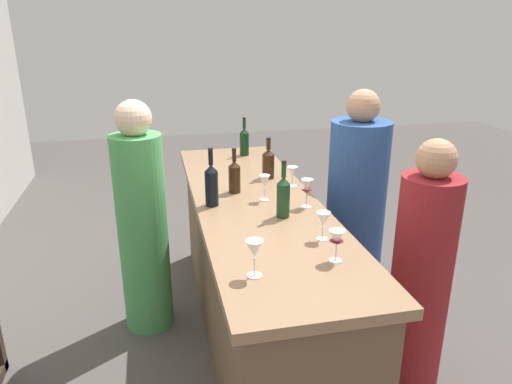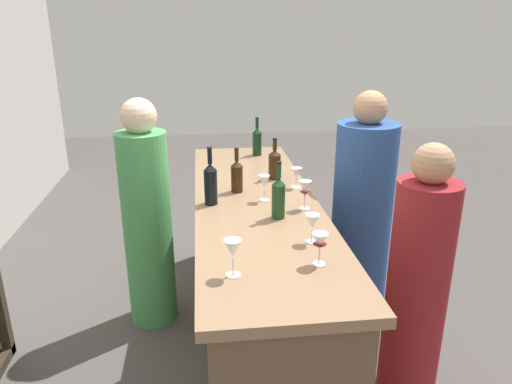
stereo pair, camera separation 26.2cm
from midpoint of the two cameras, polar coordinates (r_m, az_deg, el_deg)
The scene contains 16 objects.
ground_plane at distance 3.29m, azimuth -2.38°, elevation -16.48°, with size 12.00×12.00×0.00m, color #4C4744.
bar_counter at distance 3.04m, azimuth -2.50°, elevation -9.25°, with size 2.51×0.72×0.94m.
wine_bottle_leftmost_olive_green at distance 2.55m, azimuth 0.34°, elevation -0.53°, with size 0.07×0.07×0.32m.
wine_bottle_second_left_near_black at distance 2.74m, azimuth -8.06°, elevation 0.90°, with size 0.08×0.08×0.34m.
wine_bottle_center_amber_brown at distance 2.95m, azimuth -5.13°, elevation 1.88°, with size 0.07×0.07×0.28m.
wine_bottle_second_right_amber_brown at distance 3.21m, azimuth -0.86°, elevation 3.44°, with size 0.08×0.08×0.28m.
wine_bottle_rightmost_dark_green at distance 3.78m, azimuth -3.39°, elevation 6.05°, with size 0.07×0.07×0.30m.
wine_glass_near_left at distance 3.05m, azimuth 1.93°, elevation 2.29°, with size 0.07×0.07×0.13m.
wine_glass_near_center at distance 2.70m, azimuth 3.34°, elevation 0.43°, with size 0.07×0.07×0.17m.
wine_glass_near_right at distance 2.30m, azimuth 4.80°, elevation -3.43°, with size 0.07×0.07×0.14m.
wine_glass_far_left at distance 2.10m, azimuth 6.08°, elevation -5.69°, with size 0.07×0.07×0.15m.
wine_glass_far_center at distance 2.80m, azimuth -1.66°, elevation 1.10°, with size 0.07×0.07×0.16m.
wine_glass_far_right at distance 1.97m, azimuth -4.03°, elevation -7.04°, with size 0.07×0.07×0.16m.
person_left_guest at distance 2.68m, azimuth 16.42°, elevation -9.85°, with size 0.39×0.39×1.41m.
person_center_guest at distance 3.27m, azimuth 9.50°, elevation -2.76°, with size 0.44×0.44×1.55m.
person_right_guest at distance 3.15m, azimuth -15.71°, elevation -4.07°, with size 0.32×0.32×1.51m.
Camera 1 is at (-2.60, 0.57, 1.94)m, focal length 33.57 mm.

